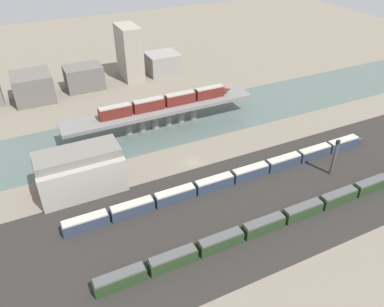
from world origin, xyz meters
The scene contains 13 objects.
ground_plane centered at (0.00, 0.00, 0.00)m, with size 400.00×400.00×0.00m, color #756B5B.
railbed_yard centered at (0.00, -24.00, 0.00)m, with size 280.00×42.00×0.01m, color #282623.
river_water centered at (0.00, 25.68, 0.00)m, with size 320.00×29.55×0.01m, color #4C5B56.
bridge centered at (0.00, 25.68, 5.61)m, with size 68.92×9.43×7.27m.
train_on_bridge centered at (2.74, 25.68, 9.29)m, with size 49.99×2.82×4.12m.
train_yard_near centered at (9.77, -33.36, 1.69)m, with size 98.06×2.71×3.44m.
train_yard_mid centered at (7.04, -13.76, 1.70)m, with size 98.16×2.80×3.46m.
warehouse_building centered at (-32.99, 2.53, 5.83)m, with size 22.61×13.28×12.26m.
signal_tower centered at (33.86, -22.76, 5.61)m, with size 1.00×0.96×11.48m.
city_block_left centered at (-37.84, 68.80, 5.53)m, with size 14.97×15.42×11.07m, color #605B56.
city_block_center centered at (-16.89, 71.36, 4.99)m, with size 15.48×11.01×9.98m, color #605B56.
city_block_right centered at (4.93, 74.53, 11.71)m, with size 8.29×15.23×23.42m, color gray.
city_block_far_right centered at (20.28, 73.76, 4.64)m, with size 14.55×12.92×9.28m, color gray.
Camera 1 is at (-41.74, -84.66, 65.58)m, focal length 35.00 mm.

